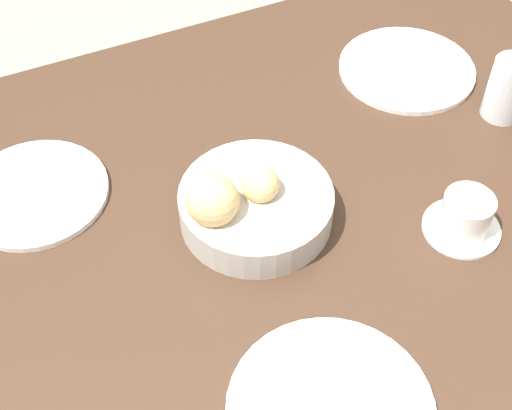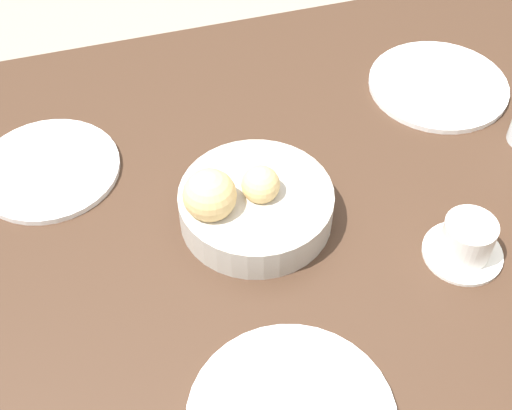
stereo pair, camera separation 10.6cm
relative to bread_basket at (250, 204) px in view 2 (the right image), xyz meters
The scene contains 5 objects.
dining_table 0.14m from the bread_basket, 143.60° to the left, with size 1.37×1.09×0.76m.
bread_basket is the anchor object (origin of this frame).
plate_near_left 0.46m from the bread_basket, 153.83° to the right, with size 0.25×0.25×0.01m.
plate_near_right 0.34m from the bread_basket, 33.96° to the right, with size 0.23×0.23×0.01m.
coffee_cup 0.32m from the bread_basket, 151.32° to the left, with size 0.12×0.12×0.07m.
Camera 2 is at (0.24, 0.63, 1.59)m, focal length 50.00 mm.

